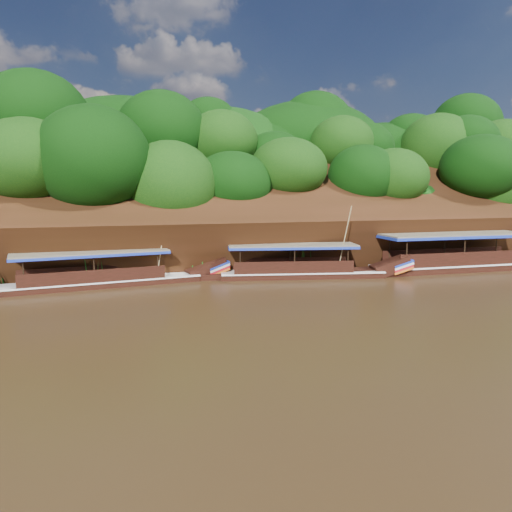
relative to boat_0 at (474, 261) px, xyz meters
The scene contains 6 objects.
ground 15.19m from the boat_0, 152.23° to the right, with size 160.00×160.00×0.00m, color black.
riverbank 20.67m from the boat_0, 130.65° to the left, with size 120.00×30.06×19.40m.
boat_0 is the anchor object (origin of this frame).
boat_1 12.79m from the boat_0, behind, with size 13.15×4.33×5.28m.
boat_2 25.58m from the boat_0, behind, with size 13.97×3.75×4.74m.
reeds 16.74m from the boat_0, behind, with size 50.10×2.35×2.15m.
Camera 1 is at (-12.63, -23.30, 5.99)m, focal length 35.00 mm.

